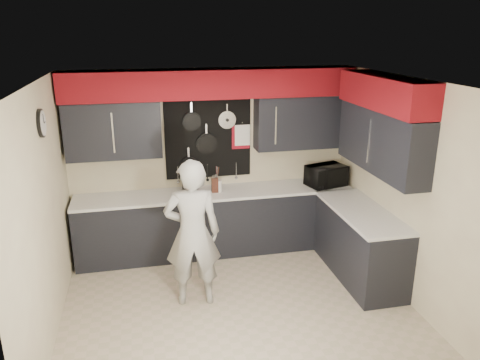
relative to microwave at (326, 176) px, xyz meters
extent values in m
plane|color=#C1AD96|center=(-1.61, -1.36, -1.07)|extent=(4.00, 4.00, 0.00)
cube|color=beige|center=(-1.61, 0.39, 0.23)|extent=(4.00, 0.01, 2.60)
cube|color=black|center=(-2.94, 0.23, 0.76)|extent=(1.24, 0.32, 0.75)
cube|color=black|center=(-0.33, 0.23, 0.76)|extent=(1.34, 0.32, 0.75)
cube|color=maroon|center=(-1.61, 0.21, 1.33)|extent=(3.94, 0.36, 0.38)
cube|color=black|center=(-1.66, 0.38, 0.56)|extent=(1.22, 0.03, 1.15)
cylinder|color=black|center=(-1.89, 0.34, 0.81)|extent=(0.26, 0.04, 0.26)
cylinder|color=black|center=(-1.69, 0.34, 0.48)|extent=(0.30, 0.04, 0.30)
cylinder|color=black|center=(-1.95, 0.34, 0.17)|extent=(0.27, 0.04, 0.27)
cylinder|color=silver|center=(-1.39, 0.34, 0.81)|extent=(0.25, 0.02, 0.25)
cube|color=maroon|center=(-1.19, 0.36, 0.55)|extent=(0.26, 0.01, 0.34)
cube|color=white|center=(-1.17, 0.34, 0.58)|extent=(0.22, 0.01, 0.30)
cylinder|color=silver|center=(-2.11, 0.35, 0.06)|extent=(0.01, 0.01, 0.20)
cylinder|color=silver|center=(-1.68, 0.35, 0.06)|extent=(0.01, 0.01, 0.20)
cylinder|color=silver|center=(-1.26, 0.35, 0.06)|extent=(0.01, 0.01, 0.20)
cube|color=beige|center=(0.39, -1.36, 0.23)|extent=(0.01, 3.50, 2.60)
cube|color=black|center=(0.23, -1.06, 0.76)|extent=(0.32, 1.70, 0.75)
cube|color=maroon|center=(0.21, -1.06, 1.33)|extent=(0.36, 1.70, 0.38)
cube|color=beige|center=(-3.60, -1.36, 0.23)|extent=(0.01, 3.50, 2.60)
cylinder|color=black|center=(-3.59, -0.96, 1.11)|extent=(0.04, 0.30, 0.30)
cylinder|color=white|center=(-3.57, -0.96, 1.11)|extent=(0.01, 0.26, 0.26)
cube|color=black|center=(-1.61, 0.09, -0.63)|extent=(3.90, 0.60, 0.88)
cube|color=white|center=(-1.61, 0.08, -0.17)|extent=(3.90, 0.63, 0.04)
cube|color=black|center=(0.09, -1.01, -0.63)|extent=(0.60, 1.60, 0.88)
cube|color=white|center=(0.08, -1.01, -0.17)|extent=(0.63, 1.60, 0.04)
cube|color=black|center=(-1.61, -0.17, -1.02)|extent=(3.90, 0.06, 0.10)
imported|color=black|center=(0.00, 0.00, 0.00)|extent=(0.62, 0.50, 0.30)
cube|color=#371911|center=(-1.62, 0.07, -0.05)|extent=(0.10, 0.10, 0.20)
cylinder|color=white|center=(-1.58, 0.09, -0.07)|extent=(0.13, 0.13, 0.16)
cube|color=black|center=(-1.98, 0.10, -0.14)|extent=(0.22, 0.25, 0.03)
cube|color=black|center=(-1.98, 0.18, 0.02)|extent=(0.18, 0.10, 0.29)
cube|color=black|center=(-1.98, 0.10, 0.14)|extent=(0.22, 0.25, 0.06)
cylinder|color=black|center=(-1.98, 0.08, -0.05)|extent=(0.11, 0.11, 0.14)
imported|color=#A7A7A4|center=(-2.09, -1.16, -0.19)|extent=(0.68, 0.48, 1.76)
camera|label=1|loc=(-2.60, -6.04, 2.06)|focal=35.00mm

